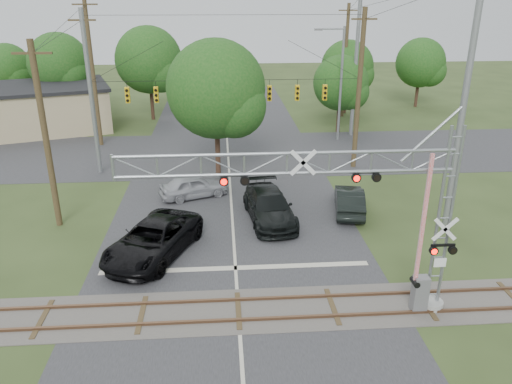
{
  "coord_description": "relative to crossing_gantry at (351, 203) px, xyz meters",
  "views": [
    {
      "loc": [
        -0.52,
        -15.51,
        12.43
      ],
      "look_at": [
        1.14,
        7.5,
        3.15
      ],
      "focal_mm": 35.0,
      "sensor_mm": 36.0,
      "label": 1
    }
  ],
  "objects": [
    {
      "name": "road_cross",
      "position": [
        -4.33,
        22.36,
        -4.95
      ],
      "size": [
        90.0,
        12.0,
        0.02
      ],
      "primitive_type": "cube",
      "color": "#2A2A2D",
      "rests_on": "ground"
    },
    {
      "name": "commercial_building",
      "position": [
        -24.79,
        30.72,
        -2.83
      ],
      "size": [
        20.16,
        14.5,
        4.25
      ],
      "rotation": [
        0.0,
        0.0,
        0.32
      ],
      "color": "tan",
      "rests_on": "ground"
    },
    {
      "name": "pickup_black",
      "position": [
        -8.4,
        5.45,
        -4.07
      ],
      "size": [
        5.22,
        7.07,
        1.78
      ],
      "primitive_type": "imported",
      "rotation": [
        0.0,
        0.0,
        -0.4
      ],
      "color": "black",
      "rests_on": "ground"
    },
    {
      "name": "sedan_silver",
      "position": [
        -6.72,
        13.14,
        -4.22
      ],
      "size": [
        4.7,
        3.17,
        1.49
      ],
      "primitive_type": "imported",
      "rotation": [
        0.0,
        0.0,
        1.93
      ],
      "color": "#9FA0A6",
      "rests_on": "ground"
    },
    {
      "name": "car_dark",
      "position": [
        -2.17,
        9.24,
        -4.1
      ],
      "size": [
        3.08,
        6.21,
        1.73
      ],
      "primitive_type": "imported",
      "rotation": [
        0.0,
        0.0,
        0.11
      ],
      "color": "black",
      "rests_on": "ground"
    },
    {
      "name": "treeline",
      "position": [
        -6.08,
        31.9,
        0.57
      ],
      "size": [
        51.2,
        29.04,
        9.65
      ],
      "color": "#3A261A",
      "rests_on": "ground"
    },
    {
      "name": "ground",
      "position": [
        -4.33,
        -1.64,
        -4.96
      ],
      "size": [
        160.0,
        160.0,
        0.0
      ],
      "primitive_type": "plane",
      "color": "#2F3D1C",
      "rests_on": "ground"
    },
    {
      "name": "streetlight",
      "position": [
        5.42,
        25.7,
        0.52
      ],
      "size": [
        2.61,
        0.27,
        9.81
      ],
      "color": "gray",
      "rests_on": "ground"
    },
    {
      "name": "traffic_signal_span",
      "position": [
        -3.47,
        18.36,
        0.78
      ],
      "size": [
        19.34,
        0.36,
        11.5
      ],
      "color": "gray",
      "rests_on": "ground"
    },
    {
      "name": "road_main",
      "position": [
        -4.33,
        8.36,
        -4.95
      ],
      "size": [
        14.0,
        90.0,
        0.02
      ],
      "primitive_type": "cube",
      "color": "#2A2A2D",
      "rests_on": "ground"
    },
    {
      "name": "crossing_gantry",
      "position": [
        0.0,
        0.0,
        0.0
      ],
      "size": [
        13.15,
        1.01,
        7.9
      ],
      "color": "gray",
      "rests_on": "ground"
    },
    {
      "name": "railroad_track",
      "position": [
        -4.33,
        0.36,
        -4.93
      ],
      "size": [
        90.0,
        3.2,
        0.17
      ],
      "color": "#4A4640",
      "rests_on": "ground"
    },
    {
      "name": "suv_dark",
      "position": [
        2.77,
        10.07,
        -4.2
      ],
      "size": [
        2.45,
        4.86,
        1.53
      ],
      "primitive_type": "imported",
      "rotation": [
        0.0,
        0.0,
        2.96
      ],
      "color": "black",
      "rests_on": "ground"
    },
    {
      "name": "utility_poles",
      "position": [
        -0.76,
        20.77,
        1.25
      ],
      "size": [
        25.49,
        28.19,
        13.82
      ],
      "color": "#3C2F1B",
      "rests_on": "ground"
    }
  ]
}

